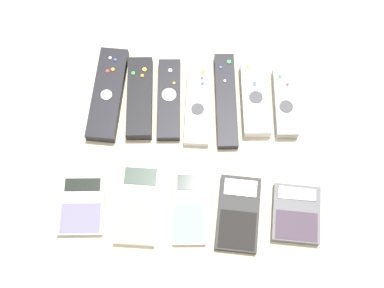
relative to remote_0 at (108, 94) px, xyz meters
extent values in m
plane|color=beige|center=(0.18, -0.13, -0.01)|extent=(3.00, 3.00, 0.00)
cube|color=black|center=(0.00, 0.00, 0.00)|extent=(0.07, 0.21, 0.02)
cylinder|color=silver|center=(0.00, -0.01, 0.01)|extent=(0.02, 0.02, 0.00)
cylinder|color=blue|center=(0.01, 0.08, 0.01)|extent=(0.01, 0.01, 0.00)
cylinder|color=red|center=(0.00, 0.05, 0.01)|extent=(0.01, 0.01, 0.00)
cylinder|color=silver|center=(0.00, 0.08, 0.01)|extent=(0.01, 0.01, 0.00)
cylinder|color=orange|center=(0.01, 0.05, 0.01)|extent=(0.01, 0.01, 0.00)
cube|color=black|center=(0.07, -0.01, 0.00)|extent=(0.06, 0.18, 0.03)
cylinder|color=green|center=(0.05, 0.04, 0.02)|extent=(0.01, 0.01, 0.00)
cylinder|color=yellow|center=(0.07, 0.05, 0.02)|extent=(0.01, 0.01, 0.00)
cylinder|color=orange|center=(0.07, 0.04, 0.02)|extent=(0.01, 0.01, 0.00)
cube|color=black|center=(0.13, -0.01, 0.00)|extent=(0.05, 0.18, 0.02)
cylinder|color=silver|center=(0.13, 0.00, 0.01)|extent=(0.03, 0.03, 0.00)
cylinder|color=silver|center=(0.13, 0.06, 0.01)|extent=(0.01, 0.01, 0.00)
cylinder|color=orange|center=(0.14, 0.03, 0.01)|extent=(0.01, 0.01, 0.00)
cube|color=#B7B7BC|center=(0.19, -0.01, 0.00)|extent=(0.05, 0.20, 0.02)
cylinder|color=#38383D|center=(0.19, -0.03, 0.01)|extent=(0.03, 0.03, 0.00)
cylinder|color=yellow|center=(0.20, 0.06, 0.01)|extent=(0.01, 0.01, 0.00)
cylinder|color=red|center=(0.19, 0.04, 0.01)|extent=(0.01, 0.01, 0.00)
cylinder|color=blue|center=(0.20, 0.03, 0.01)|extent=(0.01, 0.01, 0.00)
cylinder|color=silver|center=(0.18, 0.03, 0.01)|extent=(0.01, 0.01, 0.00)
cube|color=black|center=(0.25, 0.00, 0.00)|extent=(0.05, 0.21, 0.02)
cylinder|color=silver|center=(0.24, 0.04, 0.01)|extent=(0.01, 0.01, 0.00)
cylinder|color=blue|center=(0.23, 0.07, 0.01)|extent=(0.01, 0.01, 0.00)
cylinder|color=green|center=(0.25, 0.08, 0.01)|extent=(0.01, 0.01, 0.00)
cube|color=silver|center=(0.31, 0.00, 0.00)|extent=(0.06, 0.17, 0.02)
cylinder|color=#38383D|center=(0.31, 0.00, 0.01)|extent=(0.03, 0.03, 0.00)
cylinder|color=silver|center=(0.31, 0.04, 0.01)|extent=(0.01, 0.01, 0.00)
cylinder|color=blue|center=(0.30, 0.03, 0.01)|extent=(0.01, 0.01, 0.00)
cylinder|color=yellow|center=(0.29, 0.07, 0.01)|extent=(0.01, 0.01, 0.00)
cube|color=gray|center=(0.37, 0.00, 0.00)|extent=(0.05, 0.15, 0.02)
cylinder|color=#38383D|center=(0.37, -0.02, 0.01)|extent=(0.03, 0.03, 0.00)
cylinder|color=red|center=(0.37, 0.03, 0.01)|extent=(0.01, 0.01, 0.00)
cylinder|color=green|center=(0.36, 0.05, 0.01)|extent=(0.01, 0.01, 0.00)
cube|color=#B2B2B7|center=(-0.03, -0.24, -0.01)|extent=(0.09, 0.12, 0.01)
cube|color=black|center=(-0.03, -0.20, 0.00)|extent=(0.07, 0.03, 0.00)
cube|color=slate|center=(-0.02, -0.27, 0.00)|extent=(0.08, 0.06, 0.00)
cube|color=silver|center=(0.08, -0.23, 0.00)|extent=(0.08, 0.16, 0.02)
cube|color=#38473D|center=(0.08, -0.18, 0.01)|extent=(0.06, 0.04, 0.00)
cube|color=tan|center=(0.08, -0.27, 0.01)|extent=(0.07, 0.08, 0.00)
cube|color=#B2B2B7|center=(0.18, -0.23, -0.01)|extent=(0.07, 0.15, 0.01)
cube|color=black|center=(0.18, -0.19, 0.00)|extent=(0.05, 0.03, 0.00)
cube|color=gray|center=(0.18, -0.27, 0.00)|extent=(0.06, 0.07, 0.00)
cube|color=black|center=(0.27, -0.24, 0.00)|extent=(0.09, 0.15, 0.01)
cube|color=#333D33|center=(0.28, -0.19, 0.00)|extent=(0.06, 0.04, 0.00)
cube|color=black|center=(0.27, -0.28, 0.00)|extent=(0.07, 0.08, 0.00)
cube|color=#4C4C51|center=(0.38, -0.24, 0.00)|extent=(0.10, 0.12, 0.02)
cube|color=black|center=(0.39, -0.20, 0.01)|extent=(0.07, 0.03, 0.00)
cube|color=#3B2E3C|center=(0.38, -0.26, 0.01)|extent=(0.08, 0.06, 0.00)
camera|label=1|loc=(0.20, -0.51, 0.99)|focal=50.00mm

